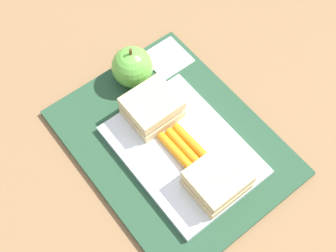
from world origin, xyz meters
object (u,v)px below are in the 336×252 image
Objects in this scene: food_tray at (183,150)px; apple at (132,67)px; sandwich_half_right at (152,108)px; paper_napkin at (167,58)px; sandwich_half_left at (217,180)px; carrot_sticks_bundle at (183,146)px.

apple is at bearing -7.73° from food_tray.
sandwich_half_right is 1.14× the size of paper_napkin.
sandwich_half_left is 0.24m from apple.
sandwich_half_right is at bearing 165.29° from apple.
apple is at bearing -7.71° from carrot_sticks_bundle.
sandwich_half_right is at bearing 0.00° from food_tray.
carrot_sticks_bundle is at bearing -12.92° from food_tray.
carrot_sticks_bundle is (0.00, -0.00, 0.01)m from food_tray.
carrot_sticks_bundle is (0.08, -0.00, -0.01)m from sandwich_half_left.
apple is (0.16, -0.02, 0.02)m from carrot_sticks_bundle.
apple is at bearing -14.71° from sandwich_half_right.
carrot_sticks_bundle is 0.95× the size of apple.
food_tray is 0.01m from carrot_sticks_bundle.
sandwich_half_left is at bearing 174.77° from apple.
apple reaches higher than paper_napkin.
carrot_sticks_bundle is at bearing -179.89° from sandwich_half_right.
sandwich_half_left is 0.08m from carrot_sticks_bundle.
paper_napkin is at bearing -21.82° from sandwich_half_left.
apple is at bearing -5.23° from sandwich_half_left.
carrot_sticks_bundle is 0.16m from apple.
sandwich_half_right is (0.08, 0.00, 0.03)m from food_tray.
apple reaches higher than sandwich_half_right.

